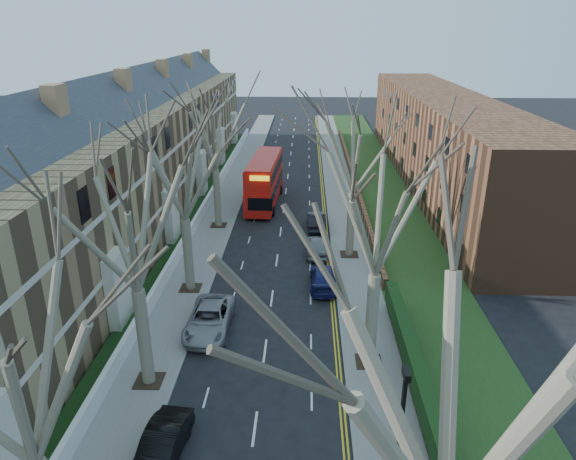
# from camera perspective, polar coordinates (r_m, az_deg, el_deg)

# --- Properties ---
(pavement_left) EXTENTS (3.00, 102.00, 0.12)m
(pavement_left) POSITION_cam_1_polar(r_m,az_deg,el_deg) (57.39, -6.25, 4.44)
(pavement_left) COLOR slate
(pavement_left) RESTS_ON ground
(pavement_right) EXTENTS (3.00, 102.00, 0.12)m
(pavement_right) POSITION_cam_1_polar(r_m,az_deg,el_deg) (56.93, 5.83, 4.32)
(pavement_right) COLOR slate
(pavement_right) RESTS_ON ground
(terrace_left) EXTENTS (9.70, 78.00, 13.60)m
(terrace_left) POSITION_cam_1_polar(r_m,az_deg,el_deg) (50.17, -16.53, 7.63)
(terrace_left) COLOR olive
(terrace_left) RESTS_ON ground
(flats_right) EXTENTS (13.97, 54.00, 10.00)m
(flats_right) POSITION_cam_1_polar(r_m,az_deg,el_deg) (61.38, 16.67, 9.55)
(flats_right) COLOR brown
(flats_right) RESTS_ON ground
(wall_hedge_right) EXTENTS (0.70, 24.00, 1.80)m
(wall_hedge_right) POSITION_cam_1_polar(r_m,az_deg,el_deg) (24.07, 15.83, -20.57)
(wall_hedge_right) COLOR brown
(wall_hedge_right) RESTS_ON ground
(front_wall_left) EXTENTS (0.30, 78.00, 1.00)m
(front_wall_left) POSITION_cam_1_polar(r_m,az_deg,el_deg) (50.01, -9.40, 2.32)
(front_wall_left) COLOR white
(front_wall_left) RESTS_ON ground
(grass_verge_right) EXTENTS (6.00, 102.00, 0.06)m
(grass_verge_right) POSITION_cam_1_polar(r_m,az_deg,el_deg) (57.38, 10.33, 4.31)
(grass_verge_right) COLOR #1F3C16
(grass_verge_right) RESTS_ON ground
(tree_left_near) EXTENTS (9.80, 9.80, 13.73)m
(tree_left_near) POSITION_cam_1_polar(r_m,az_deg,el_deg) (15.90, -28.62, -11.80)
(tree_left_near) COLOR #766954
(tree_left_near) RESTS_ON ground
(tree_left_mid) EXTENTS (10.50, 10.50, 14.71)m
(tree_left_mid) POSITION_cam_1_polar(r_m,az_deg,el_deg) (23.82, -17.36, 2.50)
(tree_left_mid) COLOR #766954
(tree_left_mid) RESTS_ON ground
(tree_left_far) EXTENTS (10.15, 10.15, 14.22)m
(tree_left_far) POSITION_cam_1_polar(r_m,az_deg,el_deg) (33.11, -11.86, 7.72)
(tree_left_far) COLOR #766954
(tree_left_far) RESTS_ON ground
(tree_left_dist) EXTENTS (10.50, 10.50, 14.71)m
(tree_left_dist) POSITION_cam_1_polar(r_m,az_deg,el_deg) (44.55, -8.33, 11.90)
(tree_left_dist) COLOR #766954
(tree_left_dist) RESTS_ON ground
(tree_right_near) EXTENTS (10.85, 10.85, 15.20)m
(tree_right_near) POSITION_cam_1_polar(r_m,az_deg,el_deg) (12.19, 19.22, -15.60)
(tree_right_near) COLOR #766954
(tree_right_near) RESTS_ON ground
(tree_right_mid) EXTENTS (10.50, 10.50, 14.71)m
(tree_right_mid) POSITION_cam_1_polar(r_m,az_deg,el_deg) (24.64, 10.22, 3.79)
(tree_right_mid) COLOR #766954
(tree_right_mid) RESTS_ON ground
(tree_right_far) EXTENTS (10.15, 10.15, 14.22)m
(tree_right_far) POSITION_cam_1_polar(r_m,az_deg,el_deg) (38.18, 7.43, 9.83)
(tree_right_far) COLOR #766954
(tree_right_far) RESTS_ON ground
(double_decker_bus) EXTENTS (3.28, 11.28, 4.66)m
(double_decker_bus) POSITION_cam_1_polar(r_m,az_deg,el_deg) (52.24, -2.61, 5.37)
(double_decker_bus) COLOR red
(double_decker_bus) RESTS_ON ground
(car_left_mid) EXTENTS (1.95, 4.42, 1.41)m
(car_left_mid) POSITION_cam_1_polar(r_m,az_deg,el_deg) (23.80, -13.86, -22.28)
(car_left_mid) COLOR black
(car_left_mid) RESTS_ON ground
(car_left_far) EXTENTS (2.58, 5.46, 1.51)m
(car_left_far) POSITION_cam_1_polar(r_m,az_deg,el_deg) (31.37, -8.72, -9.74)
(car_left_far) COLOR gray
(car_left_far) RESTS_ON ground
(car_right_near) EXTENTS (1.91, 4.63, 1.34)m
(car_right_near) POSITION_cam_1_polar(r_m,az_deg,el_deg) (35.97, 3.96, -5.33)
(car_right_near) COLOR navy
(car_right_near) RESTS_ON ground
(car_right_mid) EXTENTS (1.76, 4.29, 1.46)m
(car_right_mid) POSITION_cam_1_polar(r_m,az_deg,el_deg) (40.88, 3.26, -1.76)
(car_right_mid) COLOR gray
(car_right_mid) RESTS_ON ground
(car_right_far) EXTENTS (1.65, 4.50, 1.47)m
(car_right_far) POSITION_cam_1_polar(r_m,az_deg,el_deg) (46.10, 3.20, 1.04)
(car_right_far) COLOR black
(car_right_far) RESTS_ON ground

